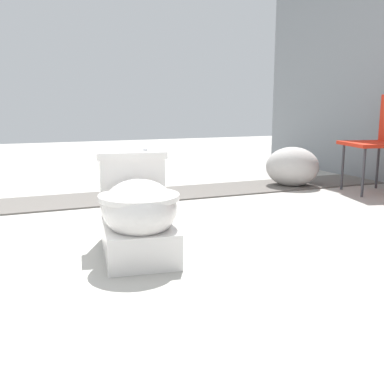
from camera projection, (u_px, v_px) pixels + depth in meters
The scene contains 5 objects.
ground_plane at pixel (92, 250), 2.36m from camera, with size 14.00×14.00×0.00m, color #A8A59E.
gravel_strip at pixel (128, 197), 3.68m from camera, with size 0.56×8.00×0.01m, color #605B56.
toilet at pixel (137, 212), 2.26m from camera, with size 0.67×0.46×0.52m.
folding_chair_left at pixel (384, 133), 3.81m from camera, with size 0.52×0.52×0.83m.
boulder_near at pixel (292, 167), 4.15m from camera, with size 0.48×0.39×0.37m, color #B7B2AD.
Camera 1 is at (2.29, -0.35, 0.76)m, focal length 42.00 mm.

